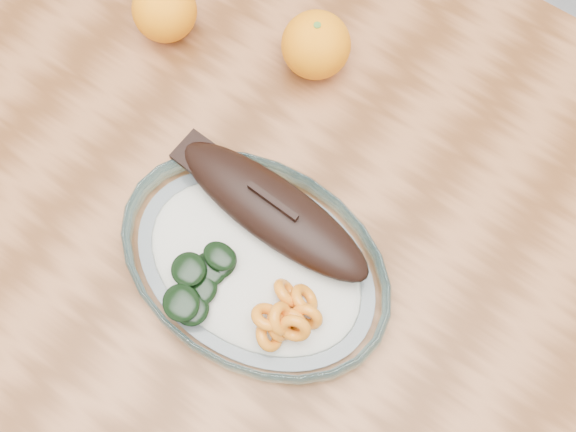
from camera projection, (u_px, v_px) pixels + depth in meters
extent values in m
plane|color=slate|center=(249.00, 315.00, 1.49)|extent=(3.00, 3.00, 0.00)
cube|color=#5B3115|center=(215.00, 176.00, 0.80)|extent=(1.20, 0.80, 0.04)
ellipsoid|color=white|center=(255.00, 266.00, 0.74)|extent=(0.54, 0.39, 0.01)
torus|color=#7EBAC3|center=(255.00, 263.00, 0.73)|extent=(0.53, 0.53, 0.03)
ellipsoid|color=white|center=(254.00, 261.00, 0.73)|extent=(0.48, 0.34, 0.02)
ellipsoid|color=black|center=(273.00, 204.00, 0.72)|extent=(0.24, 0.08, 0.04)
ellipsoid|color=black|center=(273.00, 207.00, 0.72)|extent=(0.20, 0.07, 0.02)
cube|color=black|center=(196.00, 148.00, 0.74)|extent=(0.05, 0.04, 0.01)
cube|color=black|center=(273.00, 198.00, 0.70)|extent=(0.06, 0.01, 0.02)
torus|color=orange|center=(269.00, 332.00, 0.68)|extent=(0.04, 0.05, 0.04)
torus|color=orange|center=(291.00, 321.00, 0.69)|extent=(0.05, 0.04, 0.04)
torus|color=orange|center=(277.00, 322.00, 0.69)|extent=(0.04, 0.04, 0.04)
torus|color=orange|center=(307.00, 313.00, 0.69)|extent=(0.04, 0.03, 0.04)
torus|color=orange|center=(305.00, 295.00, 0.69)|extent=(0.05, 0.04, 0.03)
torus|color=orange|center=(286.00, 325.00, 0.68)|extent=(0.04, 0.04, 0.04)
torus|color=orange|center=(286.00, 289.00, 0.70)|extent=(0.04, 0.04, 0.04)
torus|color=orange|center=(294.00, 325.00, 0.67)|extent=(0.04, 0.04, 0.03)
torus|color=orange|center=(281.00, 315.00, 0.67)|extent=(0.04, 0.05, 0.04)
torus|color=orange|center=(267.00, 313.00, 0.67)|extent=(0.04, 0.04, 0.04)
ellipsoid|color=black|center=(189.00, 304.00, 0.69)|extent=(0.05, 0.05, 0.01)
ellipsoid|color=black|center=(220.00, 258.00, 0.71)|extent=(0.03, 0.04, 0.01)
ellipsoid|color=black|center=(208.00, 265.00, 0.71)|extent=(0.05, 0.05, 0.01)
ellipsoid|color=black|center=(202.00, 283.00, 0.70)|extent=(0.04, 0.05, 0.01)
ellipsoid|color=black|center=(218.00, 251.00, 0.70)|extent=(0.04, 0.03, 0.01)
ellipsoid|color=black|center=(186.00, 265.00, 0.70)|extent=(0.05, 0.05, 0.01)
ellipsoid|color=black|center=(179.00, 299.00, 0.69)|extent=(0.05, 0.05, 0.01)
sphere|color=orange|center=(165.00, 10.00, 0.81)|extent=(0.07, 0.07, 0.07)
sphere|color=orange|center=(316.00, 45.00, 0.79)|extent=(0.08, 0.08, 0.08)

